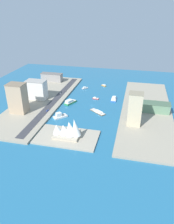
{
  "coord_description": "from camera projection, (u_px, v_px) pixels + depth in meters",
  "views": [
    {
      "loc": [
        -62.56,
        295.85,
        138.83
      ],
      "look_at": [
        0.27,
        30.62,
        3.11
      ],
      "focal_mm": 34.45,
      "sensor_mm": 36.0,
      "label": 1
    }
  ],
  "objects": [
    {
      "name": "ground_plane",
      "position": [
        92.0,
        105.0,
        332.5
      ],
      "size": [
        440.0,
        440.0,
        0.0
      ],
      "primitive_type": "plane",
      "color": "#23668E"
    },
    {
      "name": "quay_west",
      "position": [
        146.0,
        110.0,
        315.03
      ],
      "size": [
        70.0,
        240.0,
        2.55
      ],
      "primitive_type": "cube",
      "color": "#9E937F",
      "rests_on": "ground_plane"
    },
    {
      "name": "quay_east",
      "position": [
        43.0,
        100.0,
        348.82
      ],
      "size": [
        70.0,
        240.0,
        2.55
      ],
      "primitive_type": "cube",
      "color": "#9E937F",
      "rests_on": "ground_plane"
    },
    {
      "name": "peninsula_point",
      "position": [
        67.0,
        137.0,
        250.51
      ],
      "size": [
        72.01,
        42.59,
        2.0
      ],
      "primitive_type": "cube",
      "color": "#A89E89",
      "rests_on": "ground_plane"
    },
    {
      "name": "road_strip",
      "position": [
        55.0,
        100.0,
        343.77
      ],
      "size": [
        10.82,
        228.0,
        0.15
      ],
      "primitive_type": "cube",
      "color": "#38383D",
      "rests_on": "quay_east"
    },
    {
      "name": "catamaran_blue",
      "position": [
        114.0,
        99.0,
        350.8
      ],
      "size": [
        8.28,
        20.93,
        4.73
      ],
      "color": "blue",
      "rests_on": "ground_plane"
    },
    {
      "name": "ferry_white_commuter",
      "position": [
        60.0,
        116.0,
        295.21
      ],
      "size": [
        19.56,
        19.72,
        7.57
      ],
      "color": "silver",
      "rests_on": "ground_plane"
    },
    {
      "name": "water_taxi_orange",
      "position": [
        104.0,
        85.0,
        411.63
      ],
      "size": [
        10.43,
        8.59,
        3.36
      ],
      "color": "orange",
      "rests_on": "ground_plane"
    },
    {
      "name": "barge_flat_brown",
      "position": [
        98.0,
        112.0,
        309.63
      ],
      "size": [
        25.28,
        21.82,
        2.62
      ],
      "color": "brown",
      "rests_on": "ground_plane"
    },
    {
      "name": "yacht_sleek_gray",
      "position": [
        85.0,
        88.0,
        397.82
      ],
      "size": [
        11.07,
        11.38,
        3.93
      ],
      "color": "#999EA3",
      "rests_on": "ground_plane"
    },
    {
      "name": "tugboat_red",
      "position": [
        96.0,
        98.0,
        354.77
      ],
      "size": [
        11.35,
        5.63,
        3.02
      ],
      "color": "red",
      "rests_on": "ground_plane"
    },
    {
      "name": "ferry_green_doubledeck",
      "position": [
        70.0,
        102.0,
        337.63
      ],
      "size": [
        16.54,
        23.31,
        6.53
      ],
      "color": "#2D8C4C",
      "rests_on": "ground_plane"
    },
    {
      "name": "hotel_broad_white",
      "position": [
        37.0,
        90.0,
        344.43
      ],
      "size": [
        31.54,
        18.77,
        30.15
      ],
      "color": "silver",
      "rests_on": "quay_east"
    },
    {
      "name": "office_block_beige",
      "position": [
        135.0,
        109.0,
        264.61
      ],
      "size": [
        17.37,
        14.96,
        42.92
      ],
      "color": "#C6B793",
      "rests_on": "quay_west"
    },
    {
      "name": "apartment_midrise_tan",
      "position": [
        18.0,
        98.0,
        297.56
      ],
      "size": [
        23.94,
        18.64,
        41.73
      ],
      "color": "tan",
      "rests_on": "quay_east"
    },
    {
      "name": "terminal_long_green",
      "position": [
        153.0,
        107.0,
        304.81
      ],
      "size": [
        46.28,
        16.7,
        13.52
      ],
      "color": "slate",
      "rests_on": "quay_west"
    },
    {
      "name": "carpark_squat_concrete",
      "position": [
        52.0,
        77.0,
        427.0
      ],
      "size": [
        42.75,
        14.66,
        15.94
      ],
      "color": "gray",
      "rests_on": "quay_east"
    },
    {
      "name": "hatchback_blue",
      "position": [
        47.0,
        110.0,
        308.55
      ],
      "size": [
        2.01,
        4.33,
        1.4
      ],
      "color": "black",
      "rests_on": "road_strip"
    },
    {
      "name": "van_white",
      "position": [
        60.0,
        93.0,
        370.67
      ],
      "size": [
        1.93,
        4.98,
        1.52
      ],
      "color": "black",
      "rests_on": "road_strip"
    },
    {
      "name": "traffic_light_waterfront",
      "position": [
        66.0,
        90.0,
        374.1
      ],
      "size": [
        0.36,
        0.36,
        6.5
      ],
      "color": "black",
      "rests_on": "quay_east"
    },
    {
      "name": "opera_landmark",
      "position": [
        68.0,
        130.0,
        245.65
      ],
      "size": [
        35.01,
        20.61,
        24.49
      ],
      "color": "#BCAD93",
      "rests_on": "peninsula_point"
    },
    {
      "name": "park_tree_cluster",
      "position": [
        152.0,
        103.0,
        317.91
      ],
      "size": [
        17.36,
        13.44,
        9.8
      ],
      "color": "brown",
      "rests_on": "quay_west"
    }
  ]
}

